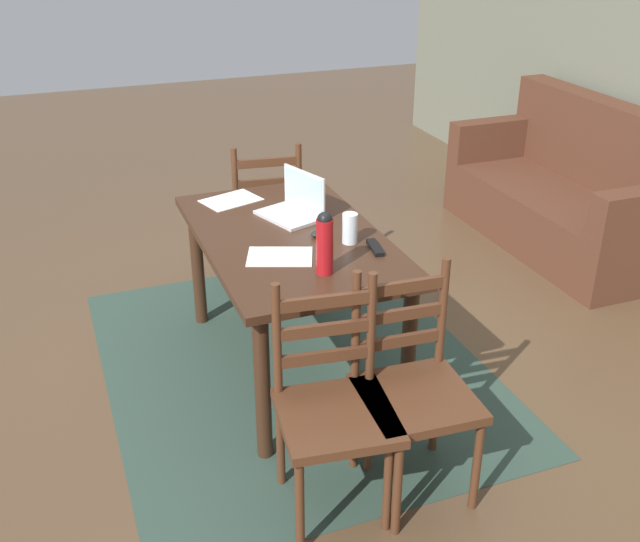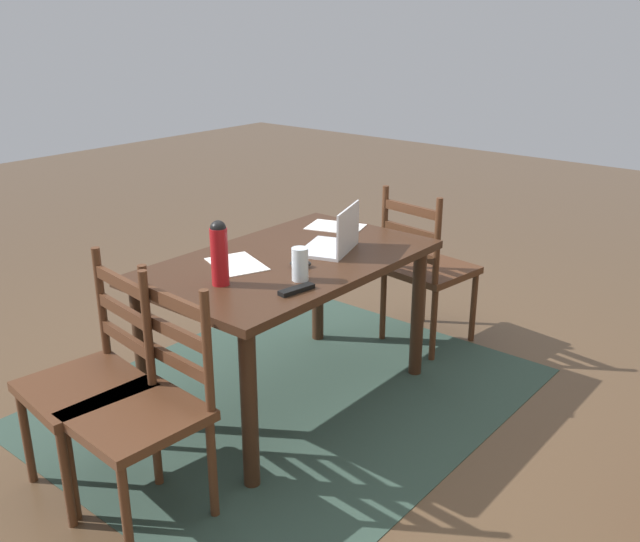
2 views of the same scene
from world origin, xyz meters
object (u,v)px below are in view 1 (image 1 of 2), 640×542
(dining_table, at_px, (290,254))
(chair_right_near, at_px, (334,408))
(chair_left_far, at_px, (264,214))
(water_bottle, at_px, (325,242))
(drinking_glass, at_px, (350,228))
(computer_mouse, at_px, (319,232))
(tv_remote, at_px, (375,247))
(couch, at_px, (569,195))
(laptop, at_px, (295,205))
(chair_right_far, at_px, (412,390))

(dining_table, height_order, chair_right_near, chair_right_near)
(chair_left_far, height_order, water_bottle, water_bottle)
(dining_table, bearing_deg, water_bottle, 1.02)
(drinking_glass, bearing_deg, computer_mouse, -139.54)
(computer_mouse, bearing_deg, tv_remote, 3.72)
(dining_table, height_order, couch, couch)
(computer_mouse, bearing_deg, water_bottle, -51.35)
(laptop, bearing_deg, drinking_glass, 17.08)
(chair_left_far, height_order, laptop, laptop)
(chair_right_far, relative_size, computer_mouse, 9.50)
(dining_table, relative_size, chair_left_far, 1.50)
(couch, bearing_deg, drinking_glass, -64.30)
(chair_right_near, distance_m, chair_right_far, 0.34)
(chair_right_near, bearing_deg, tv_remote, 145.36)
(chair_right_far, bearing_deg, couch, 130.06)
(dining_table, height_order, tv_remote, tv_remote)
(chair_left_far, relative_size, tv_remote, 5.59)
(couch, height_order, laptop, couch)
(water_bottle, height_order, computer_mouse, water_bottle)
(chair_right_near, distance_m, tv_remote, 0.90)
(chair_right_far, distance_m, drinking_glass, 0.90)
(laptop, xyz_separation_m, water_bottle, (0.68, -0.10, 0.09))
(chair_right_far, height_order, tv_remote, chair_right_far)
(drinking_glass, bearing_deg, chair_right_near, -26.28)
(chair_left_far, distance_m, chair_right_far, 2.00)
(chair_right_near, distance_m, water_bottle, 0.73)
(couch, xyz_separation_m, tv_remote, (1.13, -2.03, 0.41))
(couch, height_order, tv_remote, couch)
(chair_right_far, bearing_deg, laptop, -176.97)
(chair_right_near, bearing_deg, chair_left_far, 170.62)
(chair_right_near, xyz_separation_m, tv_remote, (-0.70, 0.48, 0.31))
(water_bottle, bearing_deg, chair_right_near, -17.35)
(couch, height_order, drinking_glass, couch)
(drinking_glass, bearing_deg, water_bottle, -41.48)
(chair_left_far, height_order, chair_right_far, same)
(water_bottle, bearing_deg, dining_table, -178.98)
(couch, relative_size, drinking_glass, 12.20)
(chair_right_near, distance_m, chair_left_far, 2.03)
(drinking_glass, distance_m, tv_remote, 0.15)
(couch, xyz_separation_m, computer_mouse, (0.89, -2.22, 0.42))
(dining_table, relative_size, computer_mouse, 14.25)
(chair_right_far, height_order, couch, couch)
(tv_remote, bearing_deg, dining_table, 145.12)
(chair_right_near, bearing_deg, chair_right_far, 90.04)
(drinking_glass, xyz_separation_m, computer_mouse, (-0.13, -0.11, -0.06))
(chair_right_far, height_order, drinking_glass, chair_right_far)
(dining_table, relative_size, water_bottle, 4.98)
(couch, bearing_deg, chair_right_far, -49.94)
(chair_left_far, distance_m, computer_mouse, 1.11)
(tv_remote, bearing_deg, chair_right_near, -115.76)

